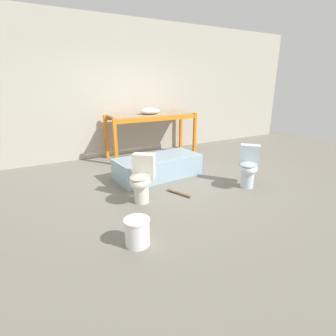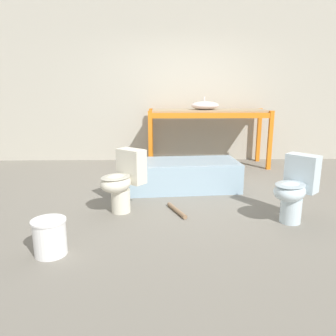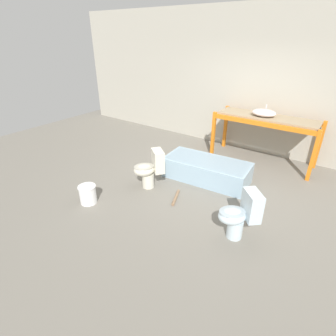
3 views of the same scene
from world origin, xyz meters
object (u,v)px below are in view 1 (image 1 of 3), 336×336
at_px(sink_basin, 150,111).
at_px(toilet_far, 249,166).
at_px(toilet_near, 142,178).
at_px(bucket_white, 137,231).
at_px(bathtub_main, 158,165).

distance_m(sink_basin, toilet_far, 2.81).
xyz_separation_m(toilet_near, bucket_white, (-0.52, -1.03, -0.21)).
height_order(sink_basin, bucket_white, sink_basin).
bearing_deg(sink_basin, toilet_far, -76.76).
bearing_deg(toilet_near, sink_basin, 99.74).
bearing_deg(toilet_far, bucket_white, -117.24).
relative_size(toilet_near, toilet_far, 1.00).
bearing_deg(bathtub_main, toilet_near, -134.58).
bearing_deg(sink_basin, bathtub_main, -110.34).
height_order(sink_basin, bathtub_main, sink_basin).
distance_m(bathtub_main, bucket_white, 2.27).
relative_size(sink_basin, toilet_far, 0.69).
xyz_separation_m(bathtub_main, bucket_white, (-1.25, -1.89, -0.07)).
xyz_separation_m(sink_basin, toilet_far, (0.62, -2.64, -0.74)).
height_order(toilet_near, toilet_far, same).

